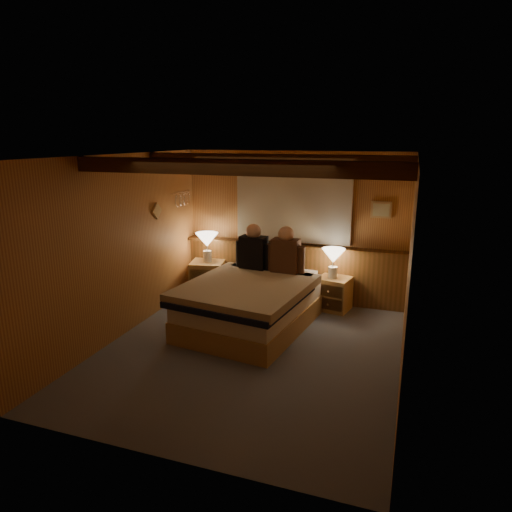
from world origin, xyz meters
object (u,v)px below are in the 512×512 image
at_px(person_left, 254,250).
at_px(duffel_bag, 208,299).
at_px(person_right, 286,253).
at_px(nightstand_right, 334,294).
at_px(nightstand_left, 208,279).
at_px(lamp_right, 333,257).
at_px(bed, 250,304).
at_px(lamp_left, 207,241).

height_order(person_left, duffel_bag, person_left).
xyz_separation_m(person_left, person_right, (0.51, -0.03, 0.00)).
bearing_deg(nightstand_right, nightstand_left, -167.20).
distance_m(nightstand_left, person_left, 1.22).
bearing_deg(lamp_right, bed, -131.95).
bearing_deg(duffel_bag, lamp_right, 30.56).
height_order(person_left, person_right, same).
distance_m(nightstand_right, lamp_left, 2.23).
relative_size(nightstand_left, lamp_right, 1.37).
height_order(lamp_right, person_right, person_right).
height_order(nightstand_left, person_right, person_right).
xyz_separation_m(bed, nightstand_right, (1.00, 1.09, -0.09)).
xyz_separation_m(nightstand_left, lamp_right, (2.09, 0.01, 0.54)).
height_order(nightstand_left, lamp_left, lamp_left).
distance_m(lamp_left, lamp_right, 2.10).
bearing_deg(nightstand_right, person_right, -134.06).
height_order(lamp_left, person_right, person_right).
height_order(bed, lamp_left, lamp_left).
bearing_deg(person_left, duffel_bag, -155.88).
bearing_deg(nightstand_left, person_right, -27.88).
bearing_deg(nightstand_left, nightstand_right, -11.20).
xyz_separation_m(nightstand_right, lamp_left, (-2.13, -0.01, 0.67)).
distance_m(lamp_right, person_left, 1.21).
bearing_deg(person_right, nightstand_right, 36.71).
height_order(bed, duffel_bag, bed).
height_order(bed, lamp_right, lamp_right).
xyz_separation_m(nightstand_left, person_left, (0.95, -0.38, 0.66)).
bearing_deg(lamp_left, bed, -43.61).
relative_size(lamp_right, person_left, 0.65).
bearing_deg(nightstand_left, duffel_bag, -77.09).
bearing_deg(bed, duffel_bag, 159.75).
bearing_deg(person_left, nightstand_right, 24.89).
xyz_separation_m(nightstand_right, lamp_right, (-0.03, -0.02, 0.58)).
relative_size(nightstand_left, nightstand_right, 1.14).
distance_m(nightstand_left, lamp_right, 2.16).
relative_size(bed, person_left, 3.07).
relative_size(person_right, duffel_bag, 1.18).
distance_m(bed, lamp_left, 1.67).
relative_size(nightstand_right, lamp_right, 1.20).
bearing_deg(nightstand_right, duffel_bag, -148.88).
bearing_deg(nightstand_right, bed, -120.42).
height_order(nightstand_right, duffel_bag, nightstand_right).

